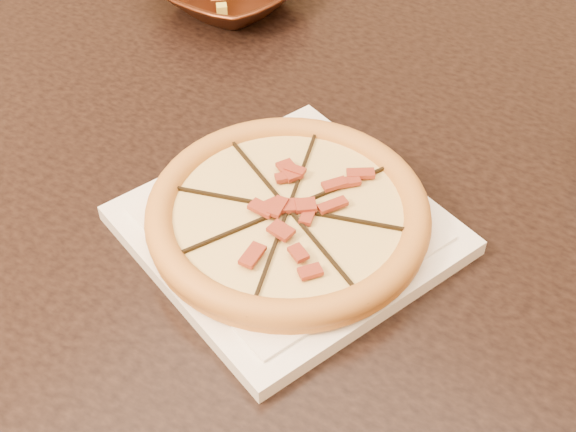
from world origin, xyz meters
name	(u,v)px	position (x,y,z in m)	size (l,w,h in m)	color
dining_table	(295,191)	(-0.06, 0.12, 0.66)	(1.57, 1.09, 0.75)	black
plate	(288,229)	(0.03, -0.02, 0.76)	(0.36, 0.36, 0.02)	white
pizza	(288,213)	(0.03, -0.02, 0.78)	(0.29, 0.29, 0.03)	orange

